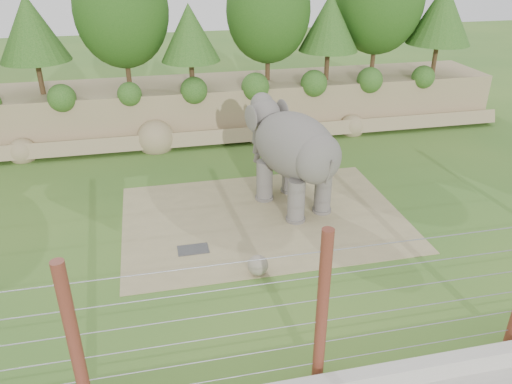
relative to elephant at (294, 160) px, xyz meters
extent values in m
plane|color=#396C28|center=(-1.79, -3.70, -1.88)|extent=(90.00, 90.00, 0.00)
cube|color=#998A62|center=(-1.79, 9.30, -0.63)|extent=(30.00, 4.00, 2.50)
cube|color=#998A62|center=(-1.79, 7.00, -1.53)|extent=(30.00, 1.37, 1.07)
cylinder|color=#3F2B19|center=(-9.79, 8.80, 1.41)|extent=(0.24, 0.24, 1.58)
sphere|color=#1D4B14|center=(-9.79, 8.80, 3.54)|extent=(3.60, 3.60, 3.60)
cylinder|color=#3F2B19|center=(-5.79, 9.30, 1.58)|extent=(0.24, 0.24, 1.92)
sphere|color=#1D4B14|center=(-5.79, 9.30, 4.19)|extent=(4.40, 4.40, 4.40)
cylinder|color=#3F2B19|center=(-2.79, 8.10, 1.32)|extent=(0.24, 0.24, 1.40)
sphere|color=#1D4B14|center=(-2.79, 8.10, 3.22)|extent=(3.20, 3.20, 3.20)
cylinder|color=#3F2B19|center=(1.21, 9.10, 1.53)|extent=(0.24, 0.24, 1.82)
sphere|color=#1D4B14|center=(1.21, 9.10, 4.00)|extent=(4.16, 4.16, 4.16)
cylinder|color=#3F2B19|center=(4.21, 8.50, 1.37)|extent=(0.24, 0.24, 1.50)
sphere|color=#1D4B14|center=(4.21, 8.50, 3.41)|extent=(3.44, 3.44, 3.44)
cylinder|color=#3F2B19|center=(7.21, 9.50, 1.63)|extent=(0.24, 0.24, 2.03)
cylinder|color=#3F2B19|center=(10.21, 8.30, 1.44)|extent=(0.24, 0.24, 1.64)
sphere|color=#1D4B14|center=(10.21, 8.30, 3.67)|extent=(3.76, 3.76, 3.76)
cube|color=#968960|center=(-1.29, -0.70, -1.87)|extent=(10.00, 7.00, 0.02)
cube|color=#262628|center=(-4.01, -2.28, -1.85)|extent=(1.00, 0.60, 0.03)
sphere|color=gray|center=(-2.24, -4.00, -1.55)|extent=(0.62, 0.62, 0.62)
cylinder|color=#5F271B|center=(-6.79, -8.20, 0.12)|extent=(0.26, 0.26, 4.00)
cylinder|color=#5F271B|center=(-1.79, -8.20, 0.12)|extent=(0.26, 0.26, 4.00)
cylinder|color=gray|center=(-1.79, -8.20, -1.38)|extent=(20.00, 0.02, 0.02)
cylinder|color=gray|center=(-1.79, -8.20, -0.78)|extent=(20.00, 0.02, 0.02)
cylinder|color=gray|center=(-1.79, -8.20, -0.18)|extent=(20.00, 0.02, 0.02)
cylinder|color=gray|center=(-1.79, -8.20, 0.42)|extent=(20.00, 0.02, 0.02)
cylinder|color=gray|center=(-1.79, -8.20, 1.02)|extent=(20.00, 0.02, 0.02)
cylinder|color=gray|center=(-1.79, -8.20, 1.62)|extent=(20.00, 0.02, 0.02)
camera|label=1|loc=(-4.95, -15.99, 7.12)|focal=35.00mm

